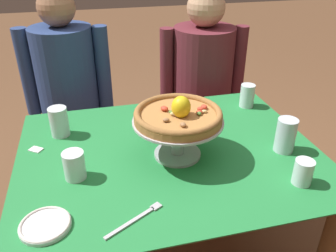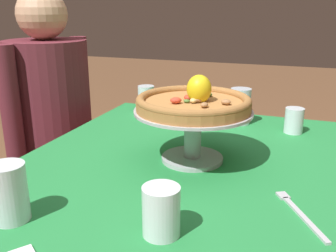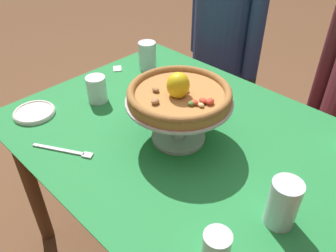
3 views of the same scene
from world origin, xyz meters
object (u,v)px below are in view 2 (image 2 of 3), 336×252
at_px(water_glass_side_left, 161,214).
at_px(pizza_stand, 193,128).
at_px(water_glass_side_right, 240,109).
at_px(pizza, 194,102).
at_px(water_glass_back_right, 146,100).
at_px(water_glass_back_left, 9,196).
at_px(dinner_fork, 299,212).
at_px(water_glass_front_right, 294,122).
at_px(diner_right, 53,131).

bearing_deg(water_glass_side_left, pizza_stand, 7.30).
bearing_deg(pizza_stand, water_glass_side_right, -9.33).
height_order(pizza, water_glass_back_right, pizza).
bearing_deg(water_glass_back_right, water_glass_side_right, -94.41).
bearing_deg(pizza, water_glass_back_left, 148.66).
bearing_deg(dinner_fork, water_glass_front_right, 3.55).
distance_m(pizza, water_glass_back_right, 0.58).
relative_size(pizza, water_glass_front_right, 3.58).
height_order(water_glass_back_right, dinner_fork, water_glass_back_right).
height_order(pizza_stand, water_glass_back_left, pizza_stand).
xyz_separation_m(water_glass_front_right, dinner_fork, (-0.58, -0.04, -0.04)).
relative_size(water_glass_side_right, diner_right, 0.11).
xyz_separation_m(water_glass_back_left, diner_right, (0.82, 0.50, -0.17)).
bearing_deg(water_glass_side_left, water_glass_back_right, 24.88).
height_order(water_glass_back_right, water_glass_front_right, water_glass_back_right).
bearing_deg(water_glass_back_right, dinner_fork, -135.70).
xyz_separation_m(pizza, water_glass_back_left, (-0.45, 0.27, -0.12)).
bearing_deg(water_glass_side_right, dinner_fork, -159.34).
height_order(pizza, water_glass_front_right, pizza).
distance_m(water_glass_back_right, water_glass_side_left, 0.92).
bearing_deg(water_glass_side_right, pizza, 170.80).
xyz_separation_m(water_glass_front_right, water_glass_side_right, (0.05, 0.20, 0.02)).
height_order(water_glass_front_right, water_glass_back_left, water_glass_back_left).
relative_size(pizza_stand, diner_right, 0.28).
height_order(water_glass_side_right, dinner_fork, water_glass_side_right).
bearing_deg(water_glass_side_right, diner_right, 93.35).
distance_m(water_glass_back_right, diner_right, 0.47).
bearing_deg(water_glass_front_right, water_glass_side_right, 76.48).
bearing_deg(dinner_fork, water_glass_back_left, 112.08).
bearing_deg(diner_right, pizza_stand, -115.54).
relative_size(water_glass_front_right, water_glass_back_left, 0.72).
height_order(water_glass_back_left, diner_right, diner_right).
bearing_deg(pizza, pizza_stand, 125.90).
xyz_separation_m(pizza_stand, water_glass_front_right, (0.37, -0.27, -0.06)).
relative_size(pizza, water_glass_back_right, 2.87).
bearing_deg(pizza_stand, diner_right, 64.46).
distance_m(pizza_stand, water_glass_side_left, 0.40).
bearing_deg(water_glass_side_left, dinner_fork, -55.55).
relative_size(water_glass_back_right, water_glass_back_left, 0.90).
bearing_deg(pizza, diner_right, 64.54).
distance_m(pizza, water_glass_side_left, 0.41).
distance_m(water_glass_front_right, water_glass_back_left, 0.98).
bearing_deg(water_glass_back_right, pizza, -142.90).
xyz_separation_m(dinner_fork, diner_right, (0.58, 1.08, -0.11)).
height_order(water_glass_side_right, diner_right, diner_right).
xyz_separation_m(pizza_stand, water_glass_side_right, (0.42, -0.07, -0.04)).
distance_m(pizza_stand, pizza, 0.08).
height_order(pizza_stand, pizza, pizza).
distance_m(pizza, dinner_fork, 0.41).
height_order(dinner_fork, diner_right, diner_right).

